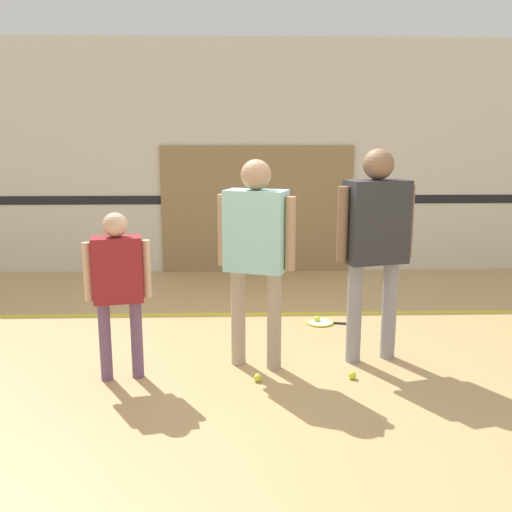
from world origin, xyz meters
TOP-DOWN VIEW (x-y plane):
  - ground_plane at (0.00, 0.00)m, footprint 16.00×16.00m
  - wall_back at (0.00, 3.39)m, footprint 16.00×0.07m
  - wall_panel at (0.01, 3.33)m, footprint 2.68×0.05m
  - floor_stripe at (0.00, 1.33)m, footprint 14.40×0.10m
  - person_instructor at (-0.11, -0.08)m, footprint 0.62×0.42m
  - person_student_left at (-1.19, -0.30)m, footprint 0.50×0.28m
  - person_student_right at (0.90, 0.03)m, footprint 0.67×0.39m
  - racket_spare_on_floor at (0.61, 1.00)m, footprint 0.52×0.34m
  - tennis_ball_near_instructor at (-0.10, -0.40)m, footprint 0.07×0.07m
  - tennis_ball_by_spare_racket at (0.57, 1.04)m, footprint 0.07×0.07m
  - tennis_ball_stray_left at (0.66, -0.38)m, footprint 0.07×0.07m

SIDE VIEW (x-z plane):
  - ground_plane at x=0.00m, z-range 0.00..0.00m
  - floor_stripe at x=0.00m, z-range 0.00..0.01m
  - racket_spare_on_floor at x=0.61m, z-range -0.01..0.03m
  - tennis_ball_near_instructor at x=-0.10m, z-range 0.00..0.07m
  - tennis_ball_by_spare_racket at x=0.57m, z-range 0.00..0.07m
  - tennis_ball_stray_left at x=0.66m, z-range 0.00..0.07m
  - person_student_left at x=-1.19m, z-range 0.16..1.50m
  - wall_panel at x=0.01m, z-range 0.00..1.77m
  - person_instructor at x=-0.11m, z-range 0.21..1.94m
  - person_student_right at x=0.90m, z-range 0.21..2.03m
  - wall_back at x=0.00m, z-range 0.00..3.20m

